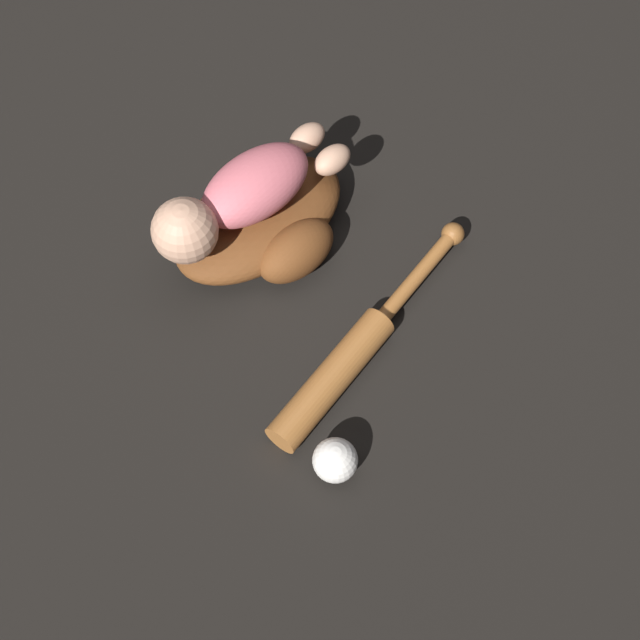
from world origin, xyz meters
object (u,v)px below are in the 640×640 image
at_px(baseball_glove, 264,224).
at_px(baseball_bat, 352,354).
at_px(baby_figure, 238,196).
at_px(baseball, 335,460).

bearing_deg(baseball_glove, baseball_bat, 68.11).
bearing_deg(baseball_bat, baby_figure, -104.67).
bearing_deg(baseball_glove, baseball, 52.63).
bearing_deg(baseball_glove, baby_figure, -35.60).
height_order(baseball_glove, baseball_bat, baseball_glove).
distance_m(baby_figure, baseball_bat, 0.32).
distance_m(baseball_glove, baseball, 0.45).
relative_size(baseball_glove, baby_figure, 0.96).
distance_m(baby_figure, baseball, 0.46).
relative_size(baseball_bat, baseball, 7.26).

